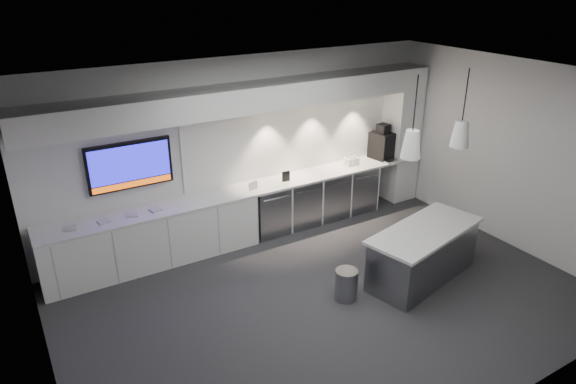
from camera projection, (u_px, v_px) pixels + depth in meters
floor at (327, 298)px, 7.15m from camera, size 7.00×7.00×0.00m
ceiling at (335, 83)px, 5.96m from camera, size 7.00×7.00×0.00m
wall_back at (244, 147)px, 8.52m from camera, size 7.00×0.00×7.00m
wall_front at (493, 299)px, 4.58m from camera, size 7.00×0.00×7.00m
wall_left at (32, 278)px, 4.90m from camera, size 0.00×7.00×7.00m
wall_right at (510, 154)px, 8.20m from camera, size 0.00×7.00×7.00m
back_counter at (254, 188)px, 8.51m from camera, size 6.80×0.65×0.04m
left_base_cabinets at (154, 238)px, 7.87m from camera, size 3.30×0.63×0.86m
fridge_unit_a at (268, 209)px, 8.81m from camera, size 0.60×0.61×0.85m
fridge_unit_b at (299, 202)px, 9.11m from camera, size 0.60×0.61×0.85m
fridge_unit_c at (328, 194)px, 9.40m from camera, size 0.60×0.61×0.85m
fridge_unit_d at (355, 188)px, 9.70m from camera, size 0.60×0.61×0.85m
backsplash at (306, 134)px, 9.05m from camera, size 4.60×0.03×1.30m
soffit at (251, 97)px, 7.93m from camera, size 6.90×0.60×0.40m
column at (401, 134)px, 9.87m from camera, size 0.55×0.55×2.60m
wall_tv at (130, 165)px, 7.56m from camera, size 1.25×0.07×0.72m
island at (423, 253)px, 7.49m from camera, size 2.02×1.21×0.80m
bin at (346, 284)px, 7.07m from camera, size 0.41×0.41×0.44m
coffee_machine at (382, 144)px, 9.71m from camera, size 0.43×0.58×0.67m
sign_black at (286, 176)px, 8.70m from camera, size 0.14×0.03×0.18m
sign_white at (253, 186)px, 8.37m from camera, size 0.18×0.07×0.14m
cup_cluster at (352, 161)px, 9.43m from camera, size 0.26×0.16×0.14m
tray_a at (71, 228)px, 7.12m from camera, size 0.20×0.20×0.02m
tray_b at (104, 222)px, 7.30m from camera, size 0.19×0.19×0.02m
tray_c at (133, 215)px, 7.51m from camera, size 0.20×0.20×0.02m
tray_d at (156, 210)px, 7.67m from camera, size 0.20×0.20×0.02m
pendant_left at (411, 144)px, 6.58m from camera, size 0.26×0.26×1.07m
pendant_right at (460, 133)px, 7.00m from camera, size 0.26×0.26×1.07m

